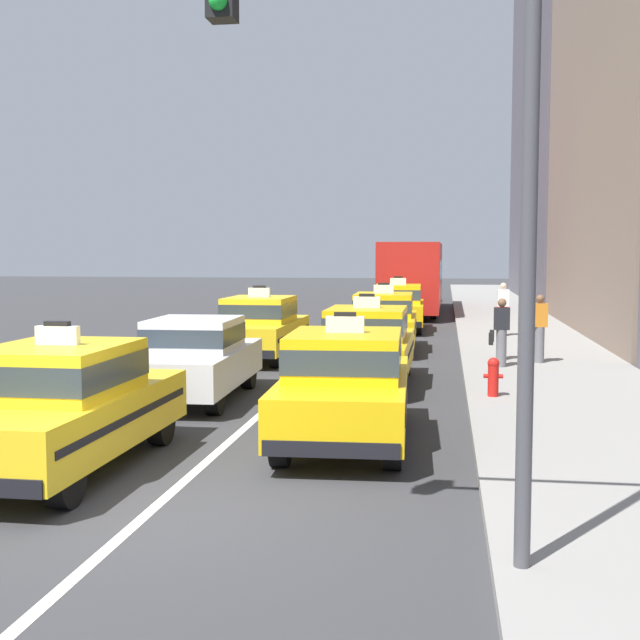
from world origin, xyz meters
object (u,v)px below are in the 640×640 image
object	(u,v)px
taxi_right_third	(384,320)
pedestrian_near_crosswalk	(540,328)
taxi_right_fourth	(398,306)
fire_hydrant	(493,375)
taxi_right_second	(367,344)
taxi_left_nearest	(63,404)
pedestrian_mid_block	(501,333)
taxi_right_sixth	(418,286)
sedan_left_second	(195,356)
pedestrian_by_storefront	(503,309)
taxi_right_nearest	(346,384)
traffic_light_pole	(413,134)
taxi_left_third	(260,326)
pedestrian_trailing	(501,329)
bus_right_fifth	(413,274)

from	to	relation	value
taxi_right_third	pedestrian_near_crosswalk	xyz separation A→B (m)	(4.00, -3.03, 0.11)
taxi_right_fourth	fire_hydrant	distance (m)	14.33
taxi_right_second	taxi_right_fourth	distance (m)	12.26
taxi_left_nearest	taxi_right_third	size ratio (longest dim) A/B	0.99
taxi_right_third	pedestrian_mid_block	distance (m)	4.93
taxi_right_second	taxi_right_sixth	distance (m)	29.93
sedan_left_second	pedestrian_mid_block	bearing A→B (deg)	36.76
taxi_right_sixth	pedestrian_near_crosswalk	size ratio (longest dim) A/B	2.77
sedan_left_second	pedestrian_by_storefront	xyz separation A→B (m)	(6.54, 11.74, 0.17)
pedestrian_near_crosswalk	pedestrian_mid_block	world-z (taller)	pedestrian_near_crosswalk
fire_hydrant	taxi_right_second	bearing A→B (deg)	144.12
taxi_left_nearest	taxi_right_fourth	distance (m)	19.98
taxi_right_sixth	pedestrian_by_storefront	bearing A→B (deg)	-80.66
taxi_right_nearest	pedestrian_mid_block	bearing A→B (deg)	70.04
taxi_right_fourth	sedan_left_second	bearing A→B (deg)	-101.86
sedan_left_second	taxi_right_fourth	xyz separation A→B (m)	(3.05, 14.50, 0.03)
taxi_left_nearest	traffic_light_pole	size ratio (longest dim) A/B	0.82
pedestrian_by_storefront	traffic_light_pole	distance (m)	20.15
taxi_left_third	traffic_light_pole	xyz separation A→B (m)	(4.50, -14.10, 2.94)
taxi_left_third	taxi_right_third	world-z (taller)	same
taxi_right_second	pedestrian_trailing	distance (m)	4.64
pedestrian_by_storefront	traffic_light_pole	size ratio (longest dim) A/B	0.30
taxi_left_nearest	taxi_right_sixth	bearing A→B (deg)	84.88
taxi_left_nearest	pedestrian_near_crosswalk	size ratio (longest dim) A/B	2.76
taxi_left_nearest	fire_hydrant	bearing A→B (deg)	44.20
bus_right_fifth	pedestrian_by_storefront	size ratio (longest dim) A/B	6.59
pedestrian_by_storefront	sedan_left_second	bearing A→B (deg)	-119.14
pedestrian_mid_block	fire_hydrant	world-z (taller)	pedestrian_mid_block
pedestrian_near_crosswalk	taxi_right_nearest	bearing A→B (deg)	-113.79
taxi_right_fourth	pedestrian_by_storefront	bearing A→B (deg)	-38.32
taxi_left_third	taxi_right_nearest	size ratio (longest dim) A/B	0.99
pedestrian_mid_block	pedestrian_trailing	distance (m)	1.27
pedestrian_mid_block	fire_hydrant	distance (m)	4.12
taxi_right_third	bus_right_fifth	world-z (taller)	bus_right_fifth
taxi_right_fourth	taxi_right_nearest	bearing A→B (deg)	-89.30
pedestrian_by_storefront	pedestrian_trailing	distance (m)	6.00
taxi_right_second	taxi_right_sixth	bearing A→B (deg)	89.80
fire_hydrant	taxi_right_fourth	bearing A→B (deg)	100.33
taxi_right_nearest	fire_hydrant	bearing A→B (deg)	56.04
taxi_right_nearest	pedestrian_trailing	bearing A→B (deg)	72.18
taxi_right_second	pedestrian_mid_block	distance (m)	3.70
taxi_right_second	taxi_right_third	size ratio (longest dim) A/B	0.99
pedestrian_mid_block	pedestrian_trailing	world-z (taller)	pedestrian_mid_block
traffic_light_pole	taxi_left_nearest	bearing A→B (deg)	147.81
taxi_left_nearest	taxi_left_third	xyz separation A→B (m)	(0.08, 11.21, 0.00)
pedestrian_near_crosswalk	sedan_left_second	bearing A→B (deg)	-142.50
bus_right_fifth	pedestrian_by_storefront	distance (m)	11.90
taxi_right_sixth	traffic_light_pole	world-z (taller)	traffic_light_pole
bus_right_fifth	pedestrian_mid_block	distance (m)	18.87
pedestrian_trailing	traffic_light_pole	bearing A→B (deg)	-96.92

